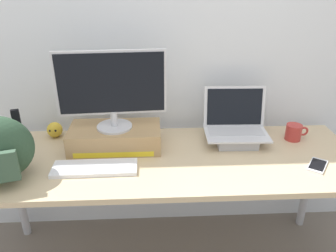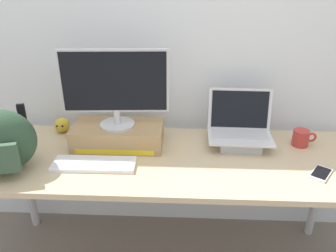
# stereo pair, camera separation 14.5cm
# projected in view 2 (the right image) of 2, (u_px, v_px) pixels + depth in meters

# --- Properties ---
(back_wall) EXTENTS (7.00, 0.10, 2.60)m
(back_wall) POSITION_uv_depth(u_px,v_px,m) (172.00, 35.00, 1.91)
(back_wall) COLOR silver
(back_wall) RESTS_ON ground
(desk) EXTENTS (2.03, 0.69, 0.75)m
(desk) POSITION_uv_depth(u_px,v_px,m) (168.00, 168.00, 1.77)
(desk) COLOR tan
(desk) RESTS_ON ground
(toner_box_yellow) EXTENTS (0.49, 0.26, 0.12)m
(toner_box_yellow) POSITION_uv_depth(u_px,v_px,m) (118.00, 135.00, 1.84)
(toner_box_yellow) COLOR #A88456
(toner_box_yellow) RESTS_ON desk
(desktop_monitor) EXTENTS (0.56, 0.19, 0.42)m
(desktop_monitor) POSITION_uv_depth(u_px,v_px,m) (115.00, 87.00, 1.72)
(desktop_monitor) COLOR silver
(desktop_monitor) RESTS_ON toner_box_yellow
(open_laptop) EXTENTS (0.36, 0.25, 0.30)m
(open_laptop) POSITION_uv_depth(u_px,v_px,m) (239.00, 135.00, 1.84)
(open_laptop) COLOR #ADADB2
(open_laptop) RESTS_ON desk
(external_keyboard) EXTENTS (0.42, 0.15, 0.02)m
(external_keyboard) POSITION_uv_depth(u_px,v_px,m) (94.00, 164.00, 1.66)
(external_keyboard) COLOR white
(external_keyboard) RESTS_ON desk
(messenger_backpack) EXTENTS (0.38, 0.31, 0.31)m
(messenger_backpack) POSITION_uv_depth(u_px,v_px,m) (0.00, 141.00, 1.57)
(messenger_backpack) COLOR #28422D
(messenger_backpack) RESTS_ON desk
(coffee_mug) EXTENTS (0.13, 0.09, 0.09)m
(coffee_mug) POSITION_uv_depth(u_px,v_px,m) (301.00, 138.00, 1.84)
(coffee_mug) COLOR #B2332D
(coffee_mug) RESTS_ON desk
(cell_phone) EXTENTS (0.14, 0.16, 0.01)m
(cell_phone) POSITION_uv_depth(u_px,v_px,m) (321.00, 173.00, 1.59)
(cell_phone) COLOR silver
(cell_phone) RESTS_ON desk
(plush_toy) EXTENTS (0.09, 0.09, 0.09)m
(plush_toy) POSITION_uv_depth(u_px,v_px,m) (62.00, 125.00, 1.99)
(plush_toy) COLOR gold
(plush_toy) RESTS_ON desk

